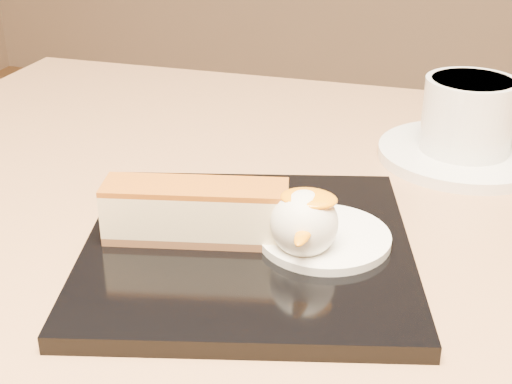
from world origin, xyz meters
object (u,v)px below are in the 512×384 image
(coffee_cup, at_px, (471,113))
(ice_cream_scoop, at_px, (304,223))
(saucer, at_px, (463,154))
(cheesecake, at_px, (196,212))
(dessert_plate, at_px, (248,249))

(coffee_cup, bearing_deg, ice_cream_scoop, -129.59)
(ice_cream_scoop, relative_size, coffee_cup, 0.42)
(saucer, bearing_deg, coffee_cup, 16.01)
(cheesecake, distance_m, saucer, 0.28)
(coffee_cup, bearing_deg, dessert_plate, -138.26)
(dessert_plate, distance_m, saucer, 0.26)
(dessert_plate, height_order, coffee_cup, coffee_cup)
(saucer, height_order, coffee_cup, coffee_cup)
(cheesecake, height_order, ice_cream_scoop, ice_cream_scoop)
(cheesecake, height_order, coffee_cup, coffee_cup)
(ice_cream_scoop, relative_size, saucer, 0.30)
(dessert_plate, relative_size, saucer, 1.47)
(saucer, xyz_separation_m, coffee_cup, (0.00, 0.00, 0.04))
(ice_cream_scoop, distance_m, coffee_cup, 0.24)
(dessert_plate, bearing_deg, saucer, 58.06)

